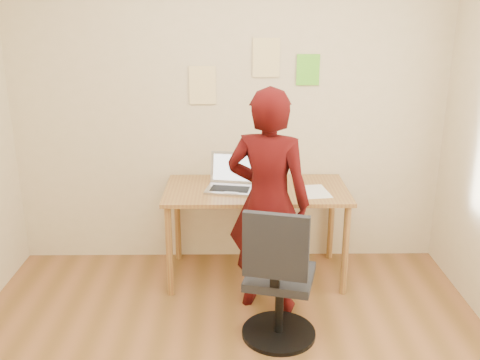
{
  "coord_description": "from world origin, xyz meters",
  "views": [
    {
      "loc": [
        0.04,
        -2.49,
        2.09
      ],
      "look_at": [
        0.08,
        0.95,
        0.95
      ],
      "focal_mm": 40.0,
      "sensor_mm": 36.0,
      "label": 1
    }
  ],
  "objects_px": {
    "laptop": "(231,182)",
    "phone": "(283,196)",
    "office_chair": "(278,285)",
    "person": "(268,202)",
    "desk": "(256,199)"
  },
  "relations": [
    {
      "from": "laptop",
      "to": "office_chair",
      "type": "bearing_deg",
      "value": -61.52
    },
    {
      "from": "desk",
      "to": "laptop",
      "type": "relative_size",
      "value": 3.48
    },
    {
      "from": "laptop",
      "to": "office_chair",
      "type": "distance_m",
      "value": 1.03
    },
    {
      "from": "office_chair",
      "to": "person",
      "type": "bearing_deg",
      "value": 110.11
    },
    {
      "from": "person",
      "to": "desk",
      "type": "bearing_deg",
      "value": -64.92
    },
    {
      "from": "laptop",
      "to": "office_chair",
      "type": "xyz_separation_m",
      "value": [
        0.3,
        -0.9,
        -0.39
      ]
    },
    {
      "from": "laptop",
      "to": "office_chair",
      "type": "relative_size",
      "value": 0.43
    },
    {
      "from": "laptop",
      "to": "person",
      "type": "bearing_deg",
      "value": -50.8
    },
    {
      "from": "office_chair",
      "to": "person",
      "type": "relative_size",
      "value": 0.59
    },
    {
      "from": "desk",
      "to": "phone",
      "type": "bearing_deg",
      "value": -46.71
    },
    {
      "from": "desk",
      "to": "phone",
      "type": "relative_size",
      "value": 10.84
    },
    {
      "from": "desk",
      "to": "phone",
      "type": "height_order",
      "value": "phone"
    },
    {
      "from": "laptop",
      "to": "phone",
      "type": "xyz_separation_m",
      "value": [
        0.38,
        -0.21,
        -0.05
      ]
    },
    {
      "from": "laptop",
      "to": "phone",
      "type": "distance_m",
      "value": 0.44
    },
    {
      "from": "laptop",
      "to": "person",
      "type": "xyz_separation_m",
      "value": [
        0.26,
        -0.46,
        0.0
      ]
    }
  ]
}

